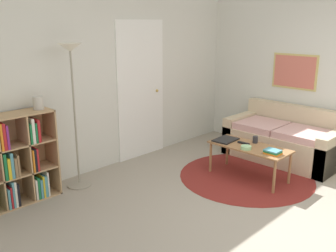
{
  "coord_description": "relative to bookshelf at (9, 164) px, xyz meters",
  "views": [
    {
      "loc": [
        -3.26,
        -1.51,
        2.06
      ],
      "look_at": [
        -0.21,
        1.52,
        0.85
      ],
      "focal_mm": 40.0,
      "sensor_mm": 36.0,
      "label": 1
    }
  ],
  "objects": [
    {
      "name": "coffee_table",
      "position": [
        2.58,
        -1.52,
        -0.09
      ],
      "size": [
        0.48,
        1.07,
        0.45
      ],
      "color": "#996B42",
      "rests_on": "ground_plane"
    },
    {
      "name": "bowl",
      "position": [
        2.44,
        -1.56,
        -0.02
      ],
      "size": [
        0.14,
        0.14,
        0.04
      ],
      "color": "#9ED193",
      "rests_on": "coffee_table"
    },
    {
      "name": "ground_plane",
      "position": [
        1.72,
        -2.57,
        -0.49
      ],
      "size": [
        14.0,
        14.0,
        0.0
      ],
      "primitive_type": "plane",
      "color": "gray"
    },
    {
      "name": "remote",
      "position": [
        2.6,
        -1.41,
        -0.03
      ],
      "size": [
        0.05,
        0.17,
        0.02
      ],
      "color": "black",
      "rests_on": "coffee_table"
    },
    {
      "name": "wall_back",
      "position": [
        1.73,
        0.21,
        0.8
      ],
      "size": [
        7.62,
        0.11,
        2.6
      ],
      "color": "silver",
      "rests_on": "ground_plane"
    },
    {
      "name": "vase_on_shelf",
      "position": [
        0.42,
        -0.0,
        0.65
      ],
      "size": [
        0.12,
        0.12,
        0.16
      ],
      "color": "#B7B2A8",
      "rests_on": "bookshelf"
    },
    {
      "name": "laptop",
      "position": [
        2.55,
        -1.15,
        -0.03
      ],
      "size": [
        0.36,
        0.27,
        0.02
      ],
      "color": "black",
      "rests_on": "coffee_table"
    },
    {
      "name": "couch",
      "position": [
        3.63,
        -1.5,
        -0.21
      ],
      "size": [
        0.88,
        1.66,
        0.79
      ],
      "color": "#CCB793",
      "rests_on": "ground_plane"
    },
    {
      "name": "rug",
      "position": [
        2.59,
        -1.49,
        -0.49
      ],
      "size": [
        1.81,
        1.81,
        0.01
      ],
      "color": "maroon",
      "rests_on": "ground_plane"
    },
    {
      "name": "book_stack_on_table",
      "position": [
        2.51,
        -1.9,
        -0.01
      ],
      "size": [
        0.16,
        0.19,
        0.06
      ],
      "color": "orange",
      "rests_on": "coffee_table"
    },
    {
      "name": "cup",
      "position": [
        2.75,
        -1.5,
        0.0
      ],
      "size": [
        0.07,
        0.07,
        0.09
      ],
      "color": "#28282D",
      "rests_on": "coffee_table"
    },
    {
      "name": "floor_lamp",
      "position": [
        0.82,
        -0.11,
        0.97
      ],
      "size": [
        0.3,
        0.3,
        1.81
      ],
      "color": "gray",
      "rests_on": "ground_plane"
    },
    {
      "name": "wall_right",
      "position": [
        4.05,
        -1.19,
        0.81
      ],
      "size": [
        0.08,
        5.76,
        2.6
      ],
      "color": "silver",
      "rests_on": "ground_plane"
    },
    {
      "name": "bookshelf",
      "position": [
        0.0,
        0.0,
        0.0
      ],
      "size": [
        1.01,
        0.34,
        1.06
      ],
      "color": "tan",
      "rests_on": "ground_plane"
    }
  ]
}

